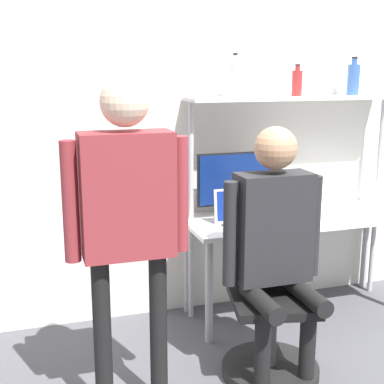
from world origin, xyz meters
name	(u,v)px	position (x,y,z in m)	size (l,w,h in m)	color
ground_plane	(317,331)	(0.00, 0.00, 0.00)	(12.00, 12.00, 0.00)	#4C4C51
wall_back	(280,123)	(0.00, 0.65, 1.35)	(8.00, 0.06, 2.70)	silver
desk	(298,228)	(0.00, 0.32, 0.64)	(1.62, 0.60, 0.72)	white
shelf_unit	(292,127)	(0.00, 0.47, 1.34)	(1.54, 0.29, 1.55)	silver
monitor	(235,182)	(-0.44, 0.44, 0.97)	(0.55, 0.21, 0.46)	black
laptop	(238,215)	(-0.48, 0.26, 0.79)	(0.30, 0.23, 0.23)	#BCBCC1
cell_phone	(275,224)	(-0.25, 0.17, 0.73)	(0.07, 0.15, 0.01)	black
office_chair	(270,325)	(-0.53, -0.35, 0.29)	(0.56, 0.56, 0.94)	black
person_seated	(275,234)	(-0.54, -0.39, 0.86)	(0.58, 0.48, 1.44)	black
person_standing	(127,206)	(-1.36, -0.47, 1.09)	(0.61, 0.23, 1.70)	black
bottle_clear	(235,78)	(-0.44, 0.47, 1.67)	(0.06, 0.06, 0.29)	silver
bottle_red	(297,83)	(0.02, 0.47, 1.64)	(0.07, 0.07, 0.22)	maroon
bottle_blue	(353,79)	(0.47, 0.47, 1.67)	(0.09, 0.09, 0.27)	#335999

